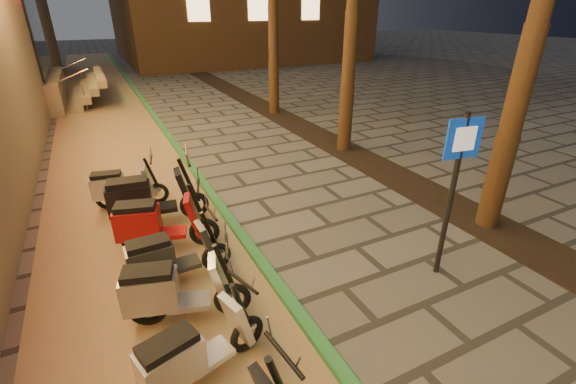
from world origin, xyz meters
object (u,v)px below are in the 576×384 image
scooter_7 (167,258)px  scooter_10 (120,187)px  scooter_9 (146,199)px  scooter_8 (154,223)px  pedestrian_sign (456,176)px  scooter_6 (171,292)px  scooter_5 (192,354)px

scooter_7 → scooter_10: (-0.39, 3.04, -0.02)m
scooter_9 → scooter_8: bearing=-82.7°
scooter_8 → scooter_9: (0.00, 0.96, 0.04)m
pedestrian_sign → scooter_7: size_ratio=1.66×
pedestrian_sign → scooter_7: pedestrian_sign is taller
pedestrian_sign → scooter_6: size_ratio=1.59×
scooter_6 → scooter_8: (0.09, 1.88, 0.02)m
scooter_7 → scooter_10: scooter_7 is taller
scooter_6 → scooter_7: scooter_6 is taller
scooter_5 → scooter_6: size_ratio=0.94×
scooter_9 → scooter_10: bearing=118.0°
scooter_5 → scooter_10: bearing=76.6°
scooter_10 → scooter_9: bearing=-58.3°
scooter_5 → scooter_8: 2.98m
scooter_5 → scooter_8: size_ratio=0.90×
scooter_7 → scooter_5: bearing=-95.4°
scooter_7 → scooter_10: 3.06m
pedestrian_sign → scooter_8: 4.88m
scooter_9 → scooter_10: scooter_9 is taller
scooter_5 → scooter_7: bearing=70.1°
scooter_8 → scooter_9: scooter_9 is taller
scooter_6 → scooter_8: size_ratio=0.96×
scooter_5 → scooter_9: size_ratio=0.83×
scooter_7 → scooter_10: bearing=95.3°
pedestrian_sign → scooter_9: bearing=145.9°
scooter_5 → scooter_7: (0.11, 1.93, 0.00)m
scooter_6 → scooter_10: 3.88m
scooter_6 → scooter_9: bearing=104.2°
scooter_9 → scooter_10: 1.10m
pedestrian_sign → scooter_5: size_ratio=1.68×
scooter_8 → scooter_10: bearing=116.8°
scooter_6 → scooter_7: 0.84m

